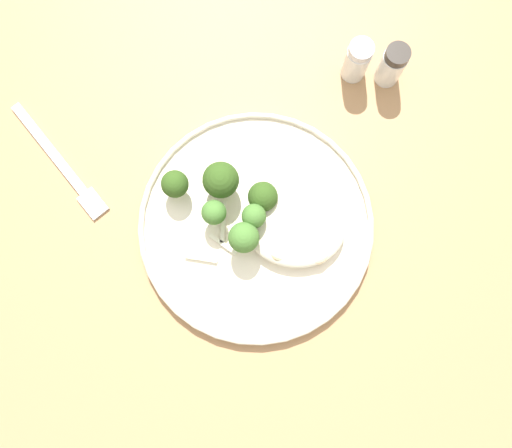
# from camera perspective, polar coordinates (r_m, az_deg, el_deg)

# --- Properties ---
(ground) EXTENTS (6.00, 6.00, 0.00)m
(ground) POSITION_cam_1_polar(r_m,az_deg,el_deg) (1.42, 0.95, -5.63)
(ground) COLOR #2D2B28
(wooden_dining_table) EXTENTS (1.40, 1.00, 0.74)m
(wooden_dining_table) POSITION_cam_1_polar(r_m,az_deg,el_deg) (0.76, 1.76, -2.13)
(wooden_dining_table) COLOR #9E754C
(wooden_dining_table) RESTS_ON ground
(dinner_plate) EXTENTS (0.29, 0.29, 0.02)m
(dinner_plate) POSITION_cam_1_polar(r_m,az_deg,el_deg) (0.67, 0.00, -0.16)
(dinner_plate) COLOR beige
(dinner_plate) RESTS_ON wooden_dining_table
(noodle_bed) EXTENTS (0.12, 0.10, 0.03)m
(noodle_bed) POSITION_cam_1_polar(r_m,az_deg,el_deg) (0.66, 4.03, -0.29)
(noodle_bed) COLOR beige
(noodle_bed) RESTS_ON dinner_plate
(seared_scallop_front_small) EXTENTS (0.03, 0.03, 0.02)m
(seared_scallop_front_small) POSITION_cam_1_polar(r_m,az_deg,el_deg) (0.66, 4.03, -1.98)
(seared_scallop_front_small) COLOR #E5C689
(seared_scallop_front_small) RESTS_ON dinner_plate
(seared_scallop_center_golden) EXTENTS (0.03, 0.03, 0.02)m
(seared_scallop_center_golden) POSITION_cam_1_polar(r_m,az_deg,el_deg) (0.66, 5.47, -0.51)
(seared_scallop_center_golden) COLOR #E5C689
(seared_scallop_center_golden) RESTS_ON dinner_plate
(seared_scallop_left_edge) EXTENTS (0.02, 0.02, 0.02)m
(seared_scallop_left_edge) POSITION_cam_1_polar(r_m,az_deg,el_deg) (0.65, 2.38, -2.98)
(seared_scallop_left_edge) COLOR #E5C689
(seared_scallop_left_edge) RESTS_ON dinner_plate
(seared_scallop_rear_pale) EXTENTS (0.03, 0.03, 0.01)m
(seared_scallop_rear_pale) POSITION_cam_1_polar(r_m,az_deg,el_deg) (0.66, 6.36, -2.96)
(seared_scallop_rear_pale) COLOR beige
(seared_scallop_rear_pale) RESTS_ON dinner_plate
(seared_scallop_on_noodles) EXTENTS (0.04, 0.04, 0.01)m
(seared_scallop_on_noodles) POSITION_cam_1_polar(r_m,az_deg,el_deg) (0.66, 1.67, 0.72)
(seared_scallop_on_noodles) COLOR #DBB77A
(seared_scallop_on_noodles) RESTS_ON dinner_plate
(seared_scallop_large_seared) EXTENTS (0.03, 0.03, 0.01)m
(seared_scallop_large_seared) POSITION_cam_1_polar(r_m,az_deg,el_deg) (0.66, 4.58, 0.98)
(seared_scallop_large_seared) COLOR beige
(seared_scallop_large_seared) RESTS_ON dinner_plate
(broccoli_floret_right_tilted) EXTENTS (0.04, 0.04, 0.06)m
(broccoli_floret_right_tilted) POSITION_cam_1_polar(r_m,az_deg,el_deg) (0.65, -3.71, 4.61)
(broccoli_floret_right_tilted) COLOR #89A356
(broccoli_floret_right_tilted) RESTS_ON dinner_plate
(broccoli_floret_center_pile) EXTENTS (0.03, 0.03, 0.05)m
(broccoli_floret_center_pile) POSITION_cam_1_polar(r_m,az_deg,el_deg) (0.64, -0.22, 0.77)
(broccoli_floret_center_pile) COLOR #7A994C
(broccoli_floret_center_pile) RESTS_ON dinner_plate
(broccoli_floret_front_edge) EXTENTS (0.04, 0.04, 0.05)m
(broccoli_floret_front_edge) POSITION_cam_1_polar(r_m,az_deg,el_deg) (0.65, 0.72, 2.86)
(broccoli_floret_front_edge) COLOR #89A356
(broccoli_floret_front_edge) RESTS_ON dinner_plate
(broccoli_floret_rear_charred) EXTENTS (0.03, 0.03, 0.05)m
(broccoli_floret_rear_charred) POSITION_cam_1_polar(r_m,az_deg,el_deg) (0.66, -8.47, 4.13)
(broccoli_floret_rear_charred) COLOR #89A356
(broccoli_floret_rear_charred) RESTS_ON dinner_plate
(broccoli_floret_left_leaning) EXTENTS (0.04, 0.04, 0.06)m
(broccoli_floret_left_leaning) POSITION_cam_1_polar(r_m,az_deg,el_deg) (0.63, -1.28, -1.45)
(broccoli_floret_left_leaning) COLOR #89A356
(broccoli_floret_left_leaning) RESTS_ON dinner_plate
(broccoli_floret_beside_noodles) EXTENTS (0.03, 0.03, 0.05)m
(broccoli_floret_beside_noodles) POSITION_cam_1_polar(r_m,az_deg,el_deg) (0.64, -4.42, 1.18)
(broccoli_floret_beside_noodles) COLOR #7A994C
(broccoli_floret_beside_noodles) RESTS_ON dinner_plate
(onion_sliver_pale_crescent) EXTENTS (0.01, 0.05, 0.00)m
(onion_sliver_pale_crescent) POSITION_cam_1_polar(r_m,az_deg,el_deg) (0.67, -3.43, 0.29)
(onion_sliver_pale_crescent) COLOR silver
(onion_sliver_pale_crescent) RESTS_ON dinner_plate
(onion_sliver_long_sliver) EXTENTS (0.04, 0.01, 0.00)m
(onion_sliver_long_sliver) POSITION_cam_1_polar(r_m,az_deg,el_deg) (0.66, -5.77, -3.59)
(onion_sliver_long_sliver) COLOR silver
(onion_sliver_long_sliver) RESTS_ON dinner_plate
(onion_sliver_short_strip) EXTENTS (0.04, 0.02, 0.00)m
(onion_sliver_short_strip) POSITION_cam_1_polar(r_m,az_deg,el_deg) (0.66, -3.47, -2.11)
(onion_sliver_short_strip) COLOR silver
(onion_sliver_short_strip) RESTS_ON dinner_plate
(onion_sliver_curled_piece) EXTENTS (0.04, 0.01, 0.00)m
(onion_sliver_curled_piece) POSITION_cam_1_polar(r_m,az_deg,el_deg) (0.67, 0.93, 0.46)
(onion_sliver_curled_piece) COLOR silver
(onion_sliver_curled_piece) RESTS_ON dinner_plate
(dinner_fork) EXTENTS (0.15, 0.14, 0.00)m
(dinner_fork) POSITION_cam_1_polar(r_m,az_deg,el_deg) (0.74, -19.71, 5.97)
(dinner_fork) COLOR silver
(dinner_fork) RESTS_ON wooden_dining_table
(salt_shaker) EXTENTS (0.03, 0.03, 0.07)m
(salt_shaker) POSITION_cam_1_polar(r_m,az_deg,el_deg) (0.72, 10.53, 16.47)
(salt_shaker) COLOR white
(salt_shaker) RESTS_ON wooden_dining_table
(pepper_shaker) EXTENTS (0.03, 0.03, 0.07)m
(pepper_shaker) POSITION_cam_1_polar(r_m,az_deg,el_deg) (0.73, 14.04, 15.82)
(pepper_shaker) COLOR white
(pepper_shaker) RESTS_ON wooden_dining_table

